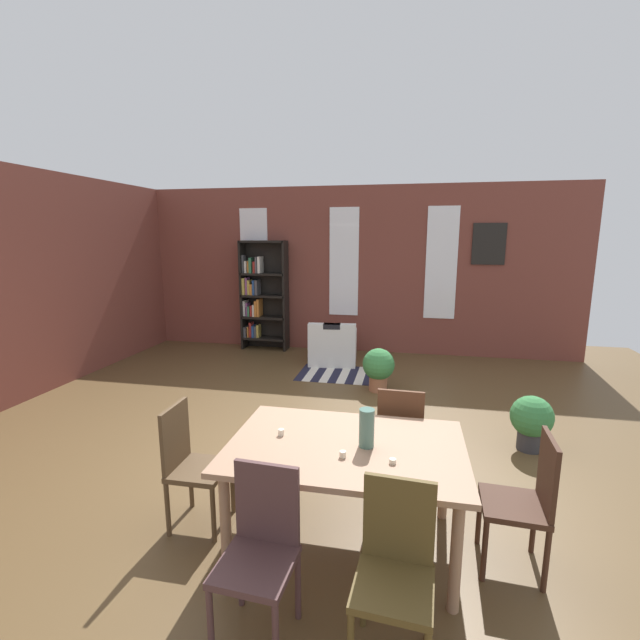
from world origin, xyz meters
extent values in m
plane|color=brown|center=(0.00, 0.00, 0.00)|extent=(11.10, 11.10, 0.00)
cube|color=brown|center=(0.00, 4.33, 1.55)|extent=(8.60, 0.12, 3.10)
cube|color=white|center=(-1.77, 4.26, 1.70)|extent=(0.55, 0.02, 2.01)
cube|color=white|center=(0.00, 4.26, 1.70)|extent=(0.55, 0.02, 2.01)
cube|color=white|center=(1.77, 4.26, 1.70)|extent=(0.55, 0.02, 2.01)
cube|color=#9C7559|center=(0.82, -1.12, 0.75)|extent=(1.63, 1.10, 0.04)
cylinder|color=#9C7559|center=(0.10, -1.57, 0.37)|extent=(0.07, 0.07, 0.73)
cylinder|color=#9C7559|center=(1.53, -1.57, 0.37)|extent=(0.07, 0.07, 0.73)
cylinder|color=#9C7559|center=(0.10, -0.68, 0.37)|extent=(0.07, 0.07, 0.73)
cylinder|color=#9C7559|center=(1.53, -0.68, 0.37)|extent=(0.07, 0.07, 0.73)
cylinder|color=#4C7266|center=(0.96, -1.12, 0.91)|extent=(0.11, 0.11, 0.27)
cylinder|color=silver|center=(0.34, -1.08, 0.79)|extent=(0.04, 0.04, 0.05)
cylinder|color=silver|center=(1.15, -1.32, 0.79)|extent=(0.04, 0.04, 0.03)
cylinder|color=silver|center=(0.82, -1.31, 0.79)|extent=(0.04, 0.04, 0.04)
cube|color=#513B26|center=(-0.30, -1.12, 0.45)|extent=(0.40, 0.40, 0.04)
cube|color=#513B26|center=(-0.48, -1.13, 0.70)|extent=(0.03, 0.38, 0.50)
cylinder|color=#513B26|center=(-0.11, -1.30, 0.21)|extent=(0.04, 0.04, 0.43)
cylinder|color=#513B26|center=(-0.12, -0.94, 0.21)|extent=(0.04, 0.04, 0.43)
cylinder|color=#513B26|center=(-0.47, -1.31, 0.21)|extent=(0.04, 0.04, 0.43)
cylinder|color=#513B26|center=(-0.48, -0.95, 0.21)|extent=(0.04, 0.04, 0.43)
cube|color=#4A2F2F|center=(0.45, -1.97, 0.45)|extent=(0.42, 0.42, 0.04)
cube|color=#4A2F2F|center=(0.46, -1.79, 0.70)|extent=(0.38, 0.05, 0.50)
cylinder|color=#4A2F2F|center=(0.26, -2.14, 0.21)|extent=(0.04, 0.04, 0.43)
cylinder|color=#4A2F2F|center=(0.28, -1.78, 0.21)|extent=(0.04, 0.04, 0.43)
cylinder|color=#4A2F2F|center=(0.64, -1.80, 0.21)|extent=(0.04, 0.04, 0.43)
cube|color=#4F2E1C|center=(1.18, -0.28, 0.45)|extent=(0.41, 0.41, 0.04)
cube|color=#4F2E1C|center=(1.18, -0.46, 0.70)|extent=(0.38, 0.04, 0.50)
cylinder|color=#4F2E1C|center=(1.37, -0.10, 0.21)|extent=(0.04, 0.04, 0.43)
cylinder|color=#4F2E1C|center=(1.01, -0.09, 0.21)|extent=(0.04, 0.04, 0.43)
cylinder|color=#4F2E1C|center=(1.36, -0.46, 0.21)|extent=(0.04, 0.04, 0.43)
cylinder|color=#4F2E1C|center=(1.00, -0.45, 0.21)|extent=(0.04, 0.04, 0.43)
cube|color=#3F2519|center=(1.93, -1.12, 0.45)|extent=(0.42, 0.42, 0.04)
cube|color=#3F2519|center=(2.12, -1.13, 0.70)|extent=(0.05, 0.38, 0.50)
cylinder|color=#3F2519|center=(1.76, -0.93, 0.21)|extent=(0.04, 0.04, 0.43)
cylinder|color=#3F2519|center=(1.74, -1.29, 0.21)|extent=(0.04, 0.04, 0.43)
cylinder|color=#3F2519|center=(2.12, -0.95, 0.21)|extent=(0.04, 0.04, 0.43)
cylinder|color=#3F2519|center=(2.10, -1.31, 0.21)|extent=(0.04, 0.04, 0.43)
cube|color=brown|center=(1.18, -1.97, 0.45)|extent=(0.43, 0.43, 0.04)
cube|color=brown|center=(1.20, -1.79, 0.70)|extent=(0.38, 0.06, 0.50)
cylinder|color=brown|center=(1.02, -1.78, 0.21)|extent=(0.04, 0.04, 0.43)
cylinder|color=brown|center=(1.38, -1.81, 0.21)|extent=(0.04, 0.04, 0.43)
cube|color=black|center=(-1.95, 4.06, 1.05)|extent=(0.04, 0.32, 2.11)
cube|color=black|center=(-1.09, 4.06, 1.05)|extent=(0.04, 0.32, 2.11)
cube|color=black|center=(-1.52, 4.22, 1.05)|extent=(0.90, 0.01, 2.11)
cube|color=black|center=(-1.52, 4.06, 0.21)|extent=(0.86, 0.32, 0.04)
cube|color=#4C4C51|center=(-1.91, 4.06, 0.33)|extent=(0.05, 0.24, 0.20)
cube|color=orange|center=(-1.85, 4.06, 0.33)|extent=(0.03, 0.18, 0.21)
cube|color=#B22D28|center=(-1.80, 4.06, 0.38)|extent=(0.05, 0.17, 0.29)
cube|color=#284C8C|center=(-1.75, 4.06, 0.35)|extent=(0.04, 0.22, 0.23)
cube|color=#4C4C51|center=(-1.70, 4.06, 0.34)|extent=(0.04, 0.18, 0.22)
cube|color=gold|center=(-1.65, 4.06, 0.35)|extent=(0.04, 0.17, 0.24)
cube|color=black|center=(-1.52, 4.06, 0.63)|extent=(0.86, 0.32, 0.04)
cube|color=white|center=(-1.91, 4.06, 0.80)|extent=(0.04, 0.20, 0.30)
cube|color=#8C4C8C|center=(-1.86, 4.06, 0.78)|extent=(0.03, 0.19, 0.26)
cube|color=#33724C|center=(-1.82, 4.06, 0.75)|extent=(0.04, 0.23, 0.19)
cube|color=#B22D28|center=(-1.77, 4.06, 0.76)|extent=(0.04, 0.22, 0.21)
cube|color=white|center=(-1.72, 4.06, 0.76)|extent=(0.03, 0.25, 0.23)
cube|color=orange|center=(-1.67, 4.06, 0.80)|extent=(0.04, 0.26, 0.31)
cube|color=orange|center=(-1.62, 4.06, 0.82)|extent=(0.04, 0.26, 0.34)
cube|color=black|center=(-1.52, 4.06, 1.05)|extent=(0.86, 0.32, 0.04)
cube|color=gold|center=(-1.91, 4.06, 1.23)|extent=(0.05, 0.25, 0.32)
cube|color=#8C4C8C|center=(-1.85, 4.06, 1.24)|extent=(0.04, 0.19, 0.33)
cube|color=gold|center=(-1.81, 4.06, 1.21)|extent=(0.04, 0.19, 0.28)
cube|color=orange|center=(-1.75, 4.06, 1.18)|extent=(0.05, 0.22, 0.21)
cube|color=#284C8C|center=(-1.71, 4.06, 1.21)|extent=(0.04, 0.23, 0.28)
cube|color=#4C4C51|center=(-1.65, 4.06, 1.22)|extent=(0.05, 0.23, 0.29)
cube|color=black|center=(-1.52, 4.06, 1.47)|extent=(0.86, 0.32, 0.04)
cube|color=#4C4C51|center=(-1.91, 4.06, 1.66)|extent=(0.04, 0.17, 0.34)
cube|color=white|center=(-1.86, 4.06, 1.61)|extent=(0.05, 0.18, 0.23)
cube|color=orange|center=(-1.80, 4.06, 1.60)|extent=(0.04, 0.16, 0.22)
cube|color=#33724C|center=(-1.75, 4.06, 1.64)|extent=(0.05, 0.27, 0.29)
cube|color=#B22D28|center=(-1.68, 4.06, 1.60)|extent=(0.04, 0.19, 0.22)
cube|color=#4C4C51|center=(-1.63, 4.06, 1.65)|extent=(0.03, 0.26, 0.31)
cube|color=white|center=(-1.58, 4.06, 1.65)|extent=(0.05, 0.23, 0.31)
cube|color=black|center=(-1.52, 4.06, 2.09)|extent=(0.86, 0.32, 0.04)
cube|color=silver|center=(-0.05, 3.42, 0.20)|extent=(0.87, 0.87, 0.40)
cube|color=silver|center=(-0.02, 3.10, 0.57)|extent=(0.81, 0.23, 0.35)
cube|color=silver|center=(0.29, 3.45, 0.48)|extent=(0.19, 0.73, 0.15)
cube|color=silver|center=(-0.39, 3.39, 0.48)|extent=(0.19, 0.73, 0.15)
cube|color=black|center=(-0.02, 3.10, 0.71)|extent=(0.29, 0.20, 0.08)
cylinder|color=#333338|center=(2.50, 0.65, 0.10)|extent=(0.25, 0.25, 0.20)
sphere|color=#387F42|center=(2.50, 0.65, 0.37)|extent=(0.43, 0.43, 0.43)
cylinder|color=#9E6042|center=(0.83, 2.11, 0.10)|extent=(0.26, 0.26, 0.21)
sphere|color=#387F42|center=(0.83, 2.11, 0.39)|extent=(0.46, 0.46, 0.46)
cube|color=#1E1E33|center=(-0.42, 2.74, 0.00)|extent=(0.13, 0.92, 0.01)
cube|color=silver|center=(-0.29, 2.74, 0.00)|extent=(0.13, 0.92, 0.01)
cube|color=#1E1E33|center=(-0.15, 2.74, 0.00)|extent=(0.13, 0.92, 0.01)
cube|color=silver|center=(-0.02, 2.74, 0.00)|extent=(0.13, 0.92, 0.01)
cube|color=#1E1E33|center=(0.11, 2.74, 0.00)|extent=(0.13, 0.92, 0.01)
cube|color=silver|center=(0.25, 2.74, 0.00)|extent=(0.13, 0.92, 0.01)
cube|color=#1E1E33|center=(0.38, 2.74, 0.00)|extent=(0.13, 0.92, 0.01)
cube|color=silver|center=(0.51, 2.74, 0.00)|extent=(0.13, 0.92, 0.01)
cube|color=#1E1E33|center=(0.65, 2.74, 0.00)|extent=(0.13, 0.92, 0.01)
cube|color=silver|center=(0.78, 2.74, 0.00)|extent=(0.13, 0.92, 0.01)
cube|color=black|center=(2.56, 4.26, 2.05)|extent=(0.56, 0.03, 0.72)
camera|label=1|loc=(1.20, -3.90, 2.19)|focal=24.43mm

